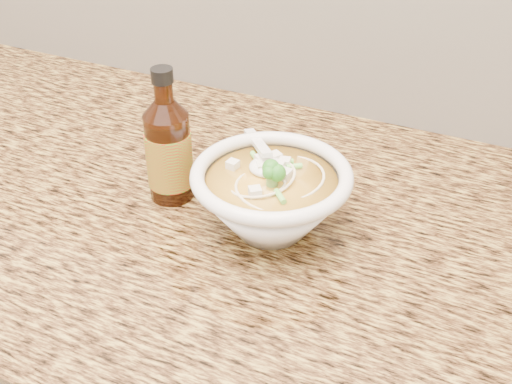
% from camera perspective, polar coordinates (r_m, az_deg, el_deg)
% --- Properties ---
extents(counter_slab, '(4.00, 0.68, 0.04)m').
position_cam_1_polar(counter_slab, '(0.88, -7.81, -0.71)').
color(counter_slab, '#A68A3C').
rests_on(counter_slab, cabinet).
extents(soup_bowl, '(0.19, 0.20, 0.11)m').
position_cam_1_polar(soup_bowl, '(0.77, 1.34, -0.62)').
color(soup_bowl, white).
rests_on(soup_bowl, counter_slab).
extents(hot_sauce_bottle, '(0.06, 0.06, 0.18)m').
position_cam_1_polar(hot_sauce_bottle, '(0.82, -7.77, 3.64)').
color(hot_sauce_bottle, '#381607').
rests_on(hot_sauce_bottle, counter_slab).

